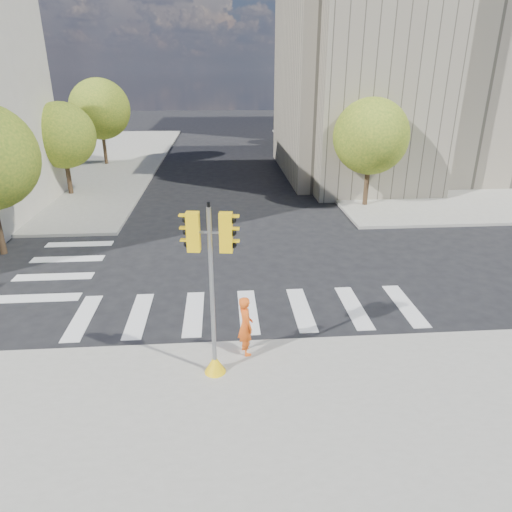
% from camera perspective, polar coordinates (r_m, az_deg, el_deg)
% --- Properties ---
extents(ground, '(160.00, 160.00, 0.00)m').
position_cam_1_polar(ground, '(17.14, -1.08, -3.66)').
color(ground, black).
rests_on(ground, ground).
extents(sidewalk_far_right, '(28.00, 40.00, 0.15)m').
position_cam_1_polar(sidewalk_far_right, '(46.94, 22.55, 11.52)').
color(sidewalk_far_right, gray).
rests_on(sidewalk_far_right, ground).
extents(sidewalk_far_left, '(28.00, 40.00, 0.15)m').
position_cam_1_polar(sidewalk_far_left, '(46.21, -29.29, 10.25)').
color(sidewalk_far_left, gray).
rests_on(sidewalk_far_left, ground).
extents(civic_building, '(26.00, 16.00, 19.39)m').
position_cam_1_polar(civic_building, '(38.23, 22.59, 20.36)').
color(civic_building, gray).
rests_on(civic_building, ground).
extents(tree_lw_mid, '(4.00, 4.00, 5.77)m').
position_cam_1_polar(tree_lw_mid, '(31.16, -23.06, 13.69)').
color(tree_lw_mid, '#382616').
rests_on(tree_lw_mid, ground).
extents(tree_lw_far, '(4.80, 4.80, 6.95)m').
position_cam_1_polar(tree_lw_far, '(40.66, -18.93, 16.97)').
color(tree_lw_far, '#382616').
rests_on(tree_lw_far, ground).
extents(tree_re_near, '(4.20, 4.20, 6.16)m').
position_cam_1_polar(tree_re_near, '(26.95, 14.17, 14.29)').
color(tree_re_near, '#382616').
rests_on(tree_re_near, ground).
extents(tree_re_mid, '(4.60, 4.60, 6.66)m').
position_cam_1_polar(tree_re_mid, '(38.44, 8.59, 17.35)').
color(tree_re_mid, '#382616').
rests_on(tree_re_mid, ground).
extents(tree_re_far, '(4.00, 4.00, 5.88)m').
position_cam_1_polar(tree_re_far, '(50.23, 5.49, 18.03)').
color(tree_re_far, '#382616').
rests_on(tree_re_far, ground).
extents(lamp_near, '(0.35, 0.18, 8.11)m').
position_cam_1_polar(lamp_near, '(30.84, 12.86, 16.32)').
color(lamp_near, black).
rests_on(lamp_near, sidewalk_far_right).
extents(lamp_far, '(0.35, 0.18, 8.11)m').
position_cam_1_polar(lamp_far, '(44.38, 7.53, 18.32)').
color(lamp_far, black).
rests_on(lamp_far, sidewalk_far_right).
extents(traffic_signal, '(1.08, 0.56, 4.58)m').
position_cam_1_polar(traffic_signal, '(11.34, -5.45, -6.27)').
color(traffic_signal, yellow).
rests_on(traffic_signal, sidewalk_near).
extents(photographer, '(0.57, 0.72, 1.73)m').
position_cam_1_polar(photographer, '(12.60, -1.31, -8.68)').
color(photographer, '#E65615').
rests_on(photographer, sidewalk_near).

